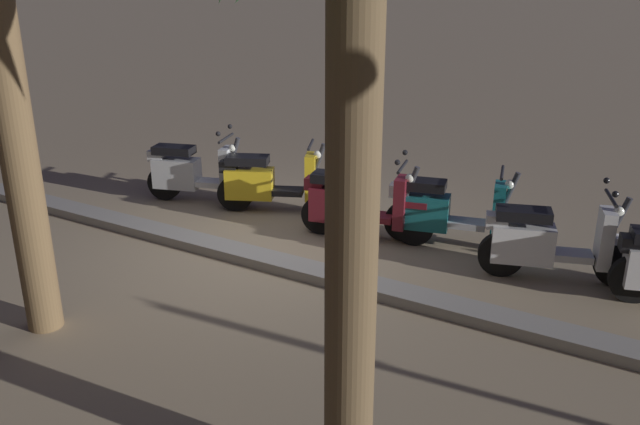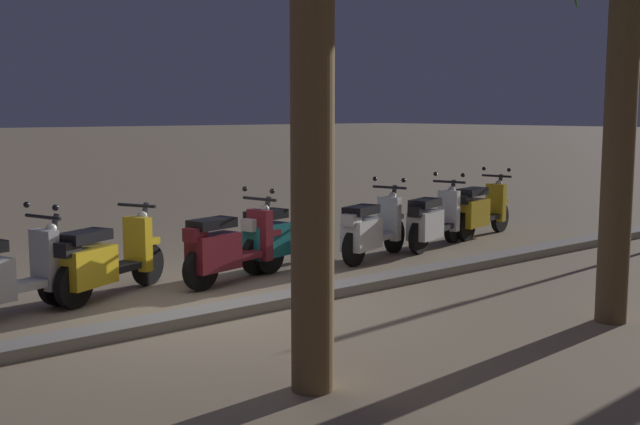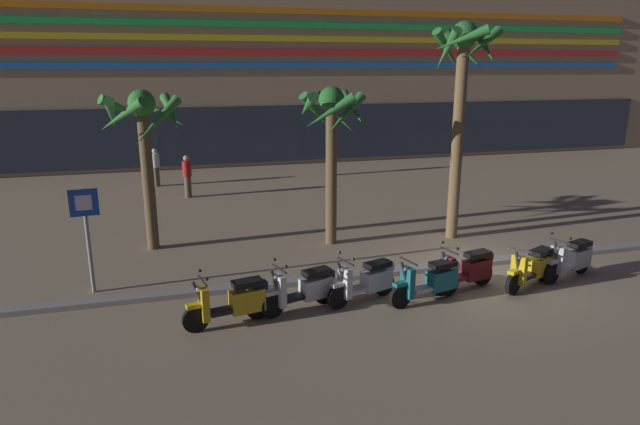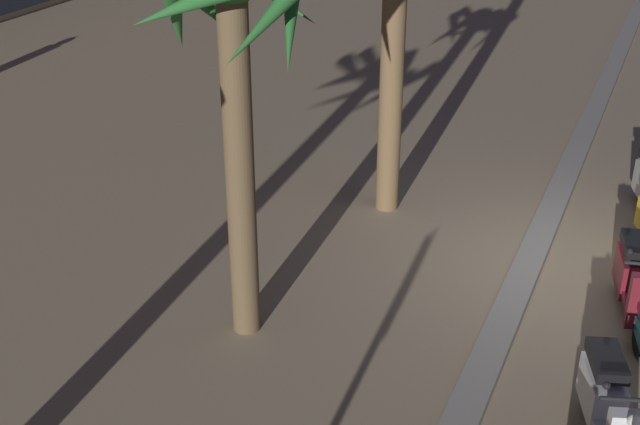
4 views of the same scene
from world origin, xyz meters
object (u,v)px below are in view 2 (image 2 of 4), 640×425
(scooter_yellow_mid_centre, at_px, (480,210))
(scooter_teal_mid_front, at_px, (281,236))
(scooter_silver_far_back, at_px, (0,277))
(scooter_white_second_in_line, at_px, (433,221))
(scooter_maroon_gap_after_mid, at_px, (229,248))
(scooter_yellow_last_in_row, at_px, (104,260))
(scooter_white_tail_end, at_px, (371,230))

(scooter_yellow_mid_centre, height_order, scooter_teal_mid_front, scooter_yellow_mid_centre)
(scooter_silver_far_back, bearing_deg, scooter_teal_mid_front, -174.97)
(scooter_white_second_in_line, relative_size, scooter_maroon_gap_after_mid, 0.99)
(scooter_white_second_in_line, relative_size, scooter_silver_far_back, 1.03)
(scooter_yellow_last_in_row, bearing_deg, scooter_white_second_in_line, 178.02)
(scooter_white_second_in_line, xyz_separation_m, scooter_yellow_last_in_row, (5.37, -0.19, 0.00))
(scooter_white_second_in_line, height_order, scooter_teal_mid_front, scooter_white_second_in_line)
(scooter_yellow_last_in_row, bearing_deg, scooter_yellow_mid_centre, -179.11)
(scooter_white_tail_end, xyz_separation_m, scooter_maroon_gap_after_mid, (2.43, -0.02, 0.01))
(scooter_yellow_mid_centre, relative_size, scooter_yellow_last_in_row, 1.05)
(scooter_teal_mid_front, bearing_deg, scooter_yellow_last_in_row, 2.55)
(scooter_teal_mid_front, height_order, scooter_silver_far_back, scooter_silver_far_back)
(scooter_white_second_in_line, distance_m, scooter_maroon_gap_after_mid, 3.83)
(scooter_silver_far_back, bearing_deg, scooter_yellow_mid_centre, -177.67)
(scooter_teal_mid_front, height_order, scooter_maroon_gap_after_mid, scooter_maroon_gap_after_mid)
(scooter_white_tail_end, distance_m, scooter_maroon_gap_after_mid, 2.43)
(scooter_maroon_gap_after_mid, distance_m, scooter_silver_far_back, 2.78)
(scooter_yellow_mid_centre, xyz_separation_m, scooter_maroon_gap_after_mid, (5.33, 0.34, -0.01))
(scooter_teal_mid_front, distance_m, scooter_maroon_gap_after_mid, 1.14)
(scooter_white_second_in_line, bearing_deg, scooter_silver_far_back, 0.33)
(scooter_white_second_in_line, bearing_deg, scooter_yellow_last_in_row, -1.98)
(scooter_white_second_in_line, bearing_deg, scooter_maroon_gap_after_mid, 0.77)
(scooter_white_tail_end, bearing_deg, scooter_silver_far_back, -0.32)
(scooter_maroon_gap_after_mid, distance_m, scooter_yellow_last_in_row, 1.56)
(scooter_white_tail_end, height_order, scooter_teal_mid_front, scooter_white_tail_end)
(scooter_yellow_mid_centre, xyz_separation_m, scooter_silver_far_back, (8.12, 0.33, -0.01))
(scooter_white_second_in_line, distance_m, scooter_white_tail_end, 1.40)
(scooter_white_tail_end, relative_size, scooter_yellow_last_in_row, 1.02)
(scooter_teal_mid_front, relative_size, scooter_maroon_gap_after_mid, 1.05)
(scooter_maroon_gap_after_mid, bearing_deg, scooter_teal_mid_front, -161.87)
(scooter_yellow_mid_centre, xyz_separation_m, scooter_yellow_last_in_row, (6.88, 0.11, -0.02))
(scooter_teal_mid_front, bearing_deg, scooter_maroon_gap_after_mid, 18.13)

